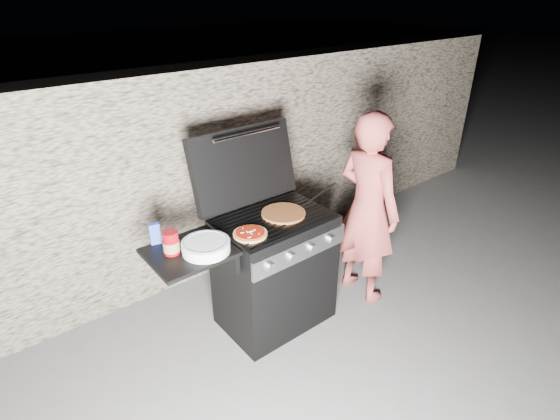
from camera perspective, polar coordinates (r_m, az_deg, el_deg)
ground at (r=3.58m, az=-0.64°, el=-13.87°), size 50.00×50.00×0.00m
stone_wall at (r=3.87m, az=-10.40°, el=4.72°), size 8.00×0.35×1.80m
gas_grill at (r=3.18m, az=-4.28°, el=-9.51°), size 1.34×0.79×0.91m
pizza_topped at (r=2.84m, az=-3.92°, el=-3.04°), size 0.24×0.24×0.03m
pizza_plain at (r=3.09m, az=0.45°, el=-0.42°), size 0.39×0.39×0.02m
sauce_jar at (r=2.72m, az=-14.06°, el=-4.14°), size 0.12×0.12×0.15m
blue_carton at (r=2.85m, az=-16.03°, el=-2.97°), size 0.07×0.05×0.14m
plate_stack at (r=2.71m, az=-9.64°, el=-4.71°), size 0.37×0.37×0.07m
person at (r=3.50m, az=11.36°, el=0.12°), size 0.38×0.57×1.57m
tongs at (r=3.28m, az=4.91°, el=1.86°), size 0.42×0.06×0.08m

